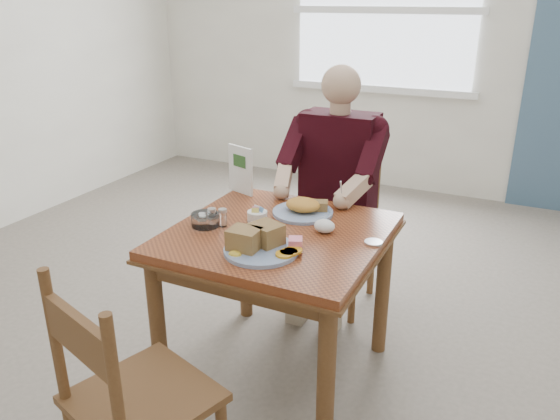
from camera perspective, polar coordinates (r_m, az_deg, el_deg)
The scene contains 16 objects.
floor at distance 2.78m, azimuth -0.21°, elevation -16.49°, with size 6.00×6.00×0.00m, color #696155.
wall_back at distance 5.08m, azimuth 15.40°, elevation 17.20°, with size 5.50×5.50×0.00m, color white.
lemon_wedge at distance 2.15m, azimuth -4.73°, elevation -4.68°, with size 0.06×0.04×0.03m, color gold.
napkin at distance 2.37m, azimuth 4.66°, elevation -1.68°, with size 0.09×0.08×0.06m, color white.
metal_dish at distance 2.31m, azimuth 9.74°, elevation -3.35°, with size 0.08×0.08×0.01m, color silver.
window at distance 5.13m, azimuth 10.92°, elevation 19.83°, with size 1.72×0.04×1.42m.
table at distance 2.44m, azimuth -0.23°, elevation -4.58°, with size 0.92×0.92×0.75m.
chair_far at distance 3.18m, azimuth 6.05°, elevation -1.47°, with size 0.42×0.42×0.95m.
chair_near at distance 1.94m, azimuth -15.35°, elevation -18.80°, with size 0.53×0.53×0.95m.
diner at distance 2.99m, azimuth 5.71°, elevation 3.80°, with size 0.53×0.56×1.39m.
near_plate at distance 2.20m, azimuth -2.12°, elevation -3.40°, with size 0.34×0.34×0.10m.
far_plate at distance 2.57m, azimuth 2.54°, elevation 0.20°, with size 0.37×0.37×0.08m.
caddy at distance 2.49m, azimuth -2.38°, elevation -0.64°, with size 0.11×0.11×0.07m.
shakers at distance 2.44m, azimuth -6.56°, elevation -0.76°, with size 0.09×0.06×0.08m.
creamer at distance 2.46m, azimuth -7.82°, elevation -1.00°, with size 0.13×0.13×0.06m.
menu at distance 2.83m, azimuth -4.16°, elevation 4.23°, with size 0.16×0.07×0.25m.
Camera 1 is at (0.96, -1.97, 1.71)m, focal length 35.00 mm.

